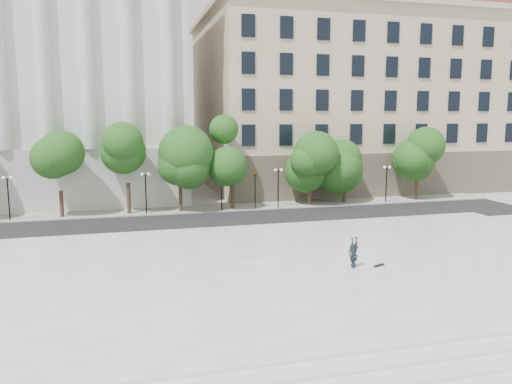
# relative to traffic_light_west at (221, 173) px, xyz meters

# --- Properties ---
(ground) EXTENTS (160.00, 160.00, 0.00)m
(ground) POSITION_rel_traffic_light_west_xyz_m (-0.46, -22.30, -3.68)
(ground) COLOR #B7B5AD
(ground) RESTS_ON ground
(plaza) EXTENTS (44.00, 22.00, 0.45)m
(plaza) POSITION_rel_traffic_light_west_xyz_m (-0.46, -19.30, -3.46)
(plaza) COLOR white
(plaza) RESTS_ON ground
(street) EXTENTS (60.00, 8.00, 0.02)m
(street) POSITION_rel_traffic_light_west_xyz_m (-0.46, -4.30, -3.67)
(street) COLOR black
(street) RESTS_ON ground
(far_sidewalk) EXTENTS (60.00, 4.00, 0.12)m
(far_sidewalk) POSITION_rel_traffic_light_west_xyz_m (-0.46, 1.70, -3.62)
(far_sidewalk) COLOR #A6A499
(far_sidewalk) RESTS_ON ground
(building_west) EXTENTS (31.50, 27.65, 25.60)m
(building_west) POSITION_rel_traffic_light_west_xyz_m (-17.46, 16.27, 9.20)
(building_west) COLOR silver
(building_west) RESTS_ON ground
(building_east) EXTENTS (36.00, 26.15, 23.00)m
(building_east) POSITION_rel_traffic_light_west_xyz_m (19.54, 16.61, 7.46)
(building_east) COLOR beige
(building_east) RESTS_ON ground
(traffic_light_west) EXTENTS (0.97, 1.72, 4.19)m
(traffic_light_west) POSITION_rel_traffic_light_west_xyz_m (0.00, 0.00, 0.00)
(traffic_light_west) COLOR black
(traffic_light_west) RESTS_ON ground
(traffic_light_east) EXTENTS (0.53, 1.59, 4.13)m
(traffic_light_east) POSITION_rel_traffic_light_west_xyz_m (3.29, 0.00, -0.07)
(traffic_light_east) COLOR black
(traffic_light_east) RESTS_ON ground
(person_lying) EXTENTS (0.98, 1.86, 0.48)m
(person_lying) POSITION_rel_traffic_light_west_xyz_m (3.69, -20.73, -2.99)
(person_lying) COLOR black
(person_lying) RESTS_ON plaza
(skateboard) EXTENTS (0.80, 0.50, 0.08)m
(skateboard) POSITION_rel_traffic_light_west_xyz_m (5.25, -20.88, -3.19)
(skateboard) COLOR black
(skateboard) RESTS_ON plaza
(plaza_steps) EXTENTS (44.00, 3.00, 0.30)m
(plaza_steps) POSITION_rel_traffic_light_west_xyz_m (-0.46, -31.20, -3.56)
(plaza_steps) COLOR white
(plaza_steps) RESTS_ON ground
(street_trees) EXTENTS (47.58, 5.09, 8.22)m
(street_trees) POSITION_rel_traffic_light_west_xyz_m (0.61, 1.05, 1.48)
(street_trees) COLOR #382619
(street_trees) RESTS_ON ground
(lamp_posts) EXTENTS (37.02, 0.28, 3.98)m
(lamp_posts) POSITION_rel_traffic_light_west_xyz_m (-0.61, 0.30, -0.92)
(lamp_posts) COLOR black
(lamp_posts) RESTS_ON ground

